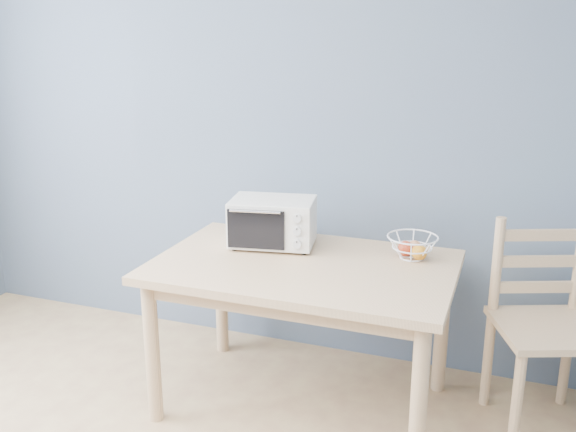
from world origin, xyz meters
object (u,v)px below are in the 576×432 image
(fruit_basket, at_px, (413,247))
(dining_chair, at_px, (545,329))
(dining_table, at_px, (303,283))
(toaster_oven, at_px, (269,221))

(fruit_basket, height_order, dining_chair, dining_chair)
(fruit_basket, bearing_deg, dining_table, -153.02)
(dining_table, bearing_deg, toaster_oven, 143.55)
(dining_table, bearing_deg, dining_chair, 12.37)
(toaster_oven, bearing_deg, dining_table, -46.69)
(toaster_oven, height_order, fruit_basket, toaster_oven)
(dining_table, height_order, dining_chair, dining_chair)
(dining_table, bearing_deg, fruit_basket, 26.98)
(dining_chair, bearing_deg, fruit_basket, 158.75)
(toaster_oven, relative_size, dining_chair, 0.47)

